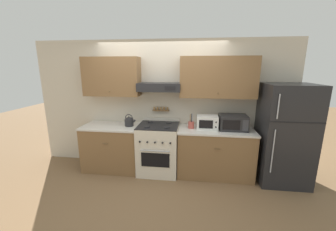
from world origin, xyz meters
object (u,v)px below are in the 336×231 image
stove_range (159,148)px  tea_kettle (129,121)px  microwave (233,122)px  refrigerator (284,134)px  utensil_crock (191,125)px  toaster_oven (207,122)px

stove_range → tea_kettle: (-0.58, 0.03, 0.52)m
microwave → stove_range: bearing=-177.9°
refrigerator → utensil_crock: (-1.63, 0.07, 0.10)m
tea_kettle → utensil_crock: bearing=0.0°
stove_range → microwave: size_ratio=2.07×
refrigerator → tea_kettle: refrigerator is taller
microwave → utensil_crock: size_ratio=1.77×
tea_kettle → utensil_crock: 1.20m
stove_range → toaster_oven: (0.91, 0.03, 0.55)m
stove_range → refrigerator: (2.25, -0.04, 0.40)m
refrigerator → utensil_crock: size_ratio=6.32×
stove_range → toaster_oven: bearing=2.0°
stove_range → microwave: 1.49m
tea_kettle → microwave: size_ratio=0.47×
tea_kettle → microwave: 1.96m
stove_range → tea_kettle: size_ratio=4.35×
tea_kettle → toaster_oven: bearing=-0.1°
stove_range → utensil_crock: (0.62, 0.03, 0.50)m
tea_kettle → refrigerator: bearing=-1.4°
utensil_crock → toaster_oven: bearing=-0.3°
refrigerator → tea_kettle: size_ratio=7.52×
refrigerator → microwave: 0.89m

